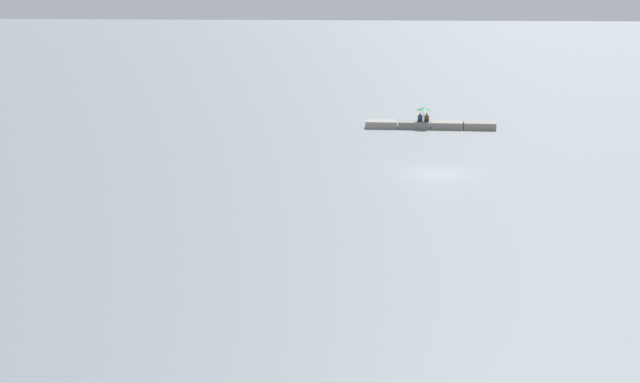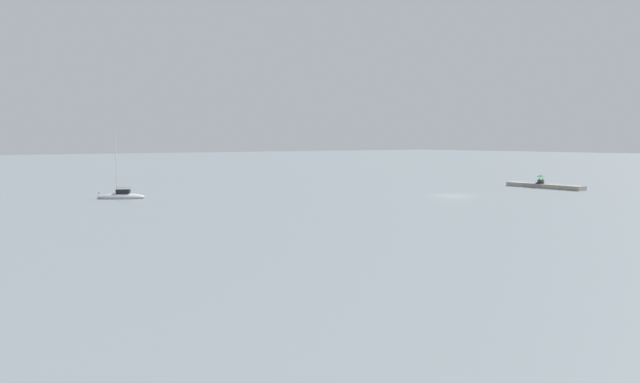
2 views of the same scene
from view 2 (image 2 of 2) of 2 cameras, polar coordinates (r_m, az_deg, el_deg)
name	(u,v)px [view 2 (image 2 of 2)]	position (r m, az deg, el deg)	size (l,w,h in m)	color
ground_plane	(453,196)	(70.05, 13.33, -0.44)	(500.00, 500.00, 0.00)	slate
seawall_pier	(545,186)	(85.41, 21.78, 0.52)	(11.22, 1.98, 0.60)	gray
person_seated_brown_left	(542,182)	(85.45, 21.56, 0.90)	(0.44, 0.64, 0.73)	#1E2333
person_seated_blue_right	(539,182)	(85.78, 21.26, 0.93)	(0.44, 0.64, 0.73)	#1E2333
umbrella_open_green	(541,176)	(85.58, 21.45, 1.49)	(1.26, 1.26, 1.28)	black
sailboat_grey_mid	(121,196)	(68.85, -19.49, -0.47)	(3.94, 5.38, 7.72)	#ADB2B7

